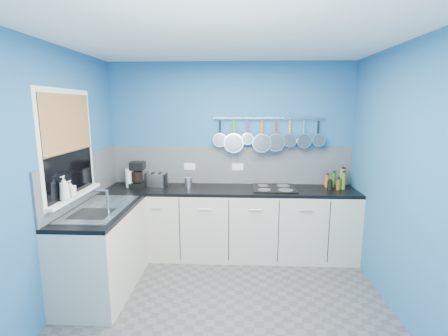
# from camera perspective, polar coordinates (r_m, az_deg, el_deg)

# --- Properties ---
(floor) EXTENTS (3.20, 3.00, 0.02)m
(floor) POSITION_cam_1_polar(r_m,az_deg,el_deg) (3.44, 0.27, -23.64)
(floor) COLOR #47474C
(floor) RESTS_ON ground
(ceiling) EXTENTS (3.20, 3.00, 0.02)m
(ceiling) POSITION_cam_1_polar(r_m,az_deg,el_deg) (2.90, 0.32, 22.29)
(ceiling) COLOR white
(ceiling) RESTS_ON ground
(wall_back) EXTENTS (3.20, 0.02, 2.50)m
(wall_back) POSITION_cam_1_polar(r_m,az_deg,el_deg) (4.40, 1.12, 1.83)
(wall_back) COLOR #235D91
(wall_back) RESTS_ON ground
(wall_front) EXTENTS (3.20, 0.02, 2.50)m
(wall_front) POSITION_cam_1_polar(r_m,az_deg,el_deg) (1.49, -2.24, -16.32)
(wall_front) COLOR #235D91
(wall_front) RESTS_ON ground
(wall_left) EXTENTS (0.02, 3.00, 2.50)m
(wall_left) POSITION_cam_1_polar(r_m,az_deg,el_deg) (3.39, -28.07, -2.12)
(wall_left) COLOR #235D91
(wall_left) RESTS_ON ground
(wall_right) EXTENTS (0.02, 3.00, 2.50)m
(wall_right) POSITION_cam_1_polar(r_m,az_deg,el_deg) (3.27, 29.75, -2.69)
(wall_right) COLOR #235D91
(wall_right) RESTS_ON ground
(backsplash_back) EXTENTS (3.20, 0.02, 0.50)m
(backsplash_back) POSITION_cam_1_polar(r_m,az_deg,el_deg) (4.39, 1.10, 0.50)
(backsplash_back) COLOR gray
(backsplash_back) RESTS_ON wall_back
(backsplash_left) EXTENTS (0.02, 1.80, 0.50)m
(backsplash_left) POSITION_cam_1_polar(r_m,az_deg,el_deg) (3.91, -23.24, -1.65)
(backsplash_left) COLOR gray
(backsplash_left) RESTS_ON wall_left
(cabinet_run_back) EXTENTS (3.20, 0.60, 0.86)m
(cabinet_run_back) POSITION_cam_1_polar(r_m,az_deg,el_deg) (4.31, 0.96, -9.66)
(cabinet_run_back) COLOR #BFB6A5
(cabinet_run_back) RESTS_ON ground
(worktop_back) EXTENTS (3.20, 0.60, 0.04)m
(worktop_back) POSITION_cam_1_polar(r_m,az_deg,el_deg) (4.17, 0.98, -3.86)
(worktop_back) COLOR black
(worktop_back) RESTS_ON cabinet_run_back
(cabinet_run_left) EXTENTS (0.60, 1.20, 0.86)m
(cabinet_run_left) POSITION_cam_1_polar(r_m,az_deg,el_deg) (3.75, -20.36, -13.53)
(cabinet_run_left) COLOR #BFB6A5
(cabinet_run_left) RESTS_ON ground
(worktop_left) EXTENTS (0.60, 1.20, 0.04)m
(worktop_left) POSITION_cam_1_polar(r_m,az_deg,el_deg) (3.60, -20.83, -6.96)
(worktop_left) COLOR black
(worktop_left) RESTS_ON cabinet_run_left
(window_frame) EXTENTS (0.01, 1.00, 1.10)m
(window_frame) POSITION_cam_1_polar(r_m,az_deg,el_deg) (3.58, -25.59, 3.59)
(window_frame) COLOR white
(window_frame) RESTS_ON wall_left
(window_glass) EXTENTS (0.01, 0.90, 1.00)m
(window_glass) POSITION_cam_1_polar(r_m,az_deg,el_deg) (3.58, -25.52, 3.60)
(window_glass) COLOR black
(window_glass) RESTS_ON wall_left
(bamboo_blind) EXTENTS (0.01, 0.90, 0.55)m
(bamboo_blind) POSITION_cam_1_polar(r_m,az_deg,el_deg) (3.56, -25.69, 7.19)
(bamboo_blind) COLOR #B77A4B
(bamboo_blind) RESTS_ON wall_left
(window_sill) EXTENTS (0.10, 0.98, 0.03)m
(window_sill) POSITION_cam_1_polar(r_m,az_deg,el_deg) (3.66, -24.59, -4.41)
(window_sill) COLOR white
(window_sill) RESTS_ON wall_left
(sink_unit) EXTENTS (0.50, 0.95, 0.01)m
(sink_unit) POSITION_cam_1_polar(r_m,az_deg,el_deg) (3.59, -20.86, -6.60)
(sink_unit) COLOR silver
(sink_unit) RESTS_ON worktop_left
(mixer_tap) EXTENTS (0.12, 0.08, 0.26)m
(mixer_tap) POSITION_cam_1_polar(r_m,az_deg,el_deg) (3.34, -19.69, -5.57)
(mixer_tap) COLOR silver
(mixer_tap) RESTS_ON worktop_left
(socket_left) EXTENTS (0.15, 0.01, 0.09)m
(socket_left) POSITION_cam_1_polar(r_m,az_deg,el_deg) (4.43, -6.03, 0.27)
(socket_left) COLOR white
(socket_left) RESTS_ON backsplash_back
(socket_right) EXTENTS (0.15, 0.01, 0.09)m
(socket_right) POSITION_cam_1_polar(r_m,az_deg,el_deg) (4.38, 2.40, 0.20)
(socket_right) COLOR white
(socket_right) RESTS_ON backsplash_back
(pot_rail) EXTENTS (1.45, 0.02, 0.02)m
(pot_rail) POSITION_cam_1_polar(r_m,az_deg,el_deg) (4.30, 7.86, 8.63)
(pot_rail) COLOR silver
(pot_rail) RESTS_ON wall_back
(soap_bottle_a) EXTENTS (0.10, 0.10, 0.24)m
(soap_bottle_a) POSITION_cam_1_polar(r_m,az_deg,el_deg) (3.43, -26.17, -3.20)
(soap_bottle_a) COLOR white
(soap_bottle_a) RESTS_ON window_sill
(soap_bottle_b) EXTENTS (0.09, 0.09, 0.17)m
(soap_bottle_b) POSITION_cam_1_polar(r_m,az_deg,el_deg) (3.53, -25.29, -3.32)
(soap_bottle_b) COLOR white
(soap_bottle_b) RESTS_ON window_sill
(paper_towel) EXTENTS (0.12, 0.12, 0.24)m
(paper_towel) POSITION_cam_1_polar(r_m,az_deg,el_deg) (4.38, -16.15, -1.68)
(paper_towel) COLOR white
(paper_towel) RESTS_ON worktop_back
(coffee_maker) EXTENTS (0.19, 0.21, 0.33)m
(coffee_maker) POSITION_cam_1_polar(r_m,az_deg,el_deg) (4.35, -14.91, -1.13)
(coffee_maker) COLOR black
(coffee_maker) RESTS_ON worktop_back
(toaster) EXTENTS (0.29, 0.21, 0.17)m
(toaster) POSITION_cam_1_polar(r_m,az_deg,el_deg) (4.36, -11.70, -2.02)
(toaster) COLOR silver
(toaster) RESTS_ON worktop_back
(canister) EXTENTS (0.11, 0.11, 0.13)m
(canister) POSITION_cam_1_polar(r_m,az_deg,el_deg) (4.22, -6.25, -2.54)
(canister) COLOR silver
(canister) RESTS_ON worktop_back
(hob) EXTENTS (0.54, 0.48, 0.01)m
(hob) POSITION_cam_1_polar(r_m,az_deg,el_deg) (4.20, 8.75, -3.51)
(hob) COLOR black
(hob) RESTS_ON worktop_back
(pan_0) EXTENTS (0.18, 0.08, 0.37)m
(pan_0) POSITION_cam_1_polar(r_m,az_deg,el_deg) (4.30, -0.71, 6.23)
(pan_0) COLOR silver
(pan_0) RESTS_ON pot_rail
(pan_1) EXTENTS (0.26, 0.09, 0.45)m
(pan_1) POSITION_cam_1_polar(r_m,az_deg,el_deg) (4.29, 1.73, 5.71)
(pan_1) COLOR silver
(pan_1) RESTS_ON pot_rail
(pan_2) EXTENTS (0.15, 0.05, 0.34)m
(pan_2) POSITION_cam_1_polar(r_m,az_deg,el_deg) (4.29, 4.17, 6.39)
(pan_2) COLOR silver
(pan_2) RESTS_ON pot_rail
(pan_3) EXTENTS (0.25, 0.11, 0.44)m
(pan_3) POSITION_cam_1_polar(r_m,az_deg,el_deg) (4.30, 6.59, 5.73)
(pan_3) COLOR silver
(pan_3) RESTS_ON pot_rail
(pan_4) EXTENTS (0.24, 0.09, 0.43)m
(pan_4) POSITION_cam_1_polar(r_m,az_deg,el_deg) (4.32, 9.01, 5.76)
(pan_4) COLOR silver
(pan_4) RESTS_ON pot_rail
(pan_5) EXTENTS (0.18, 0.08, 0.37)m
(pan_5) POSITION_cam_1_polar(r_m,az_deg,el_deg) (4.34, 11.41, 6.07)
(pan_5) COLOR silver
(pan_5) RESTS_ON pot_rail
(pan_6) EXTENTS (0.19, 0.09, 0.38)m
(pan_6) POSITION_cam_1_polar(r_m,az_deg,el_deg) (4.37, 13.78, 5.94)
(pan_6) COLOR silver
(pan_6) RESTS_ON pot_rail
(pan_7) EXTENTS (0.17, 0.09, 0.36)m
(pan_7) POSITION_cam_1_polar(r_m,az_deg,el_deg) (4.41, 16.11, 6.01)
(pan_7) COLOR silver
(pan_7) RESTS_ON pot_rail
(condiment_0) EXTENTS (0.07, 0.07, 0.24)m
(condiment_0) POSITION_cam_1_polar(r_m,az_deg,el_deg) (4.47, 20.07, -1.66)
(condiment_0) COLOR olive
(condiment_0) RESTS_ON worktop_back
(condiment_1) EXTENTS (0.05, 0.05, 0.19)m
(condiment_1) POSITION_cam_1_polar(r_m,az_deg,el_deg) (4.44, 18.63, -1.98)
(condiment_1) COLOR #265919
(condiment_1) RESTS_ON worktop_back
(condiment_2) EXTENTS (0.05, 0.05, 0.16)m
(condiment_2) POSITION_cam_1_polar(r_m,az_deg,el_deg) (4.43, 17.57, -2.17)
(condiment_2) COLOR #8C5914
(condiment_2) RESTS_ON worktop_back
(condiment_3) EXTENTS (0.06, 0.06, 0.22)m
(condiment_3) POSITION_cam_1_polar(r_m,az_deg,el_deg) (4.37, 20.15, -2.12)
(condiment_3) COLOR #3F721E
(condiment_3) RESTS_ON worktop_back
(condiment_4) EXTENTS (0.06, 0.06, 0.13)m
(condiment_4) POSITION_cam_1_polar(r_m,az_deg,el_deg) (4.34, 19.39, -2.71)
(condiment_4) COLOR brown
(condiment_4) RESTS_ON worktop_back
(condiment_5) EXTENTS (0.07, 0.07, 0.11)m
(condiment_5) POSITION_cam_1_polar(r_m,az_deg,el_deg) (4.31, 18.03, -2.87)
(condiment_5) COLOR black
(condiment_5) RESTS_ON worktop_back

